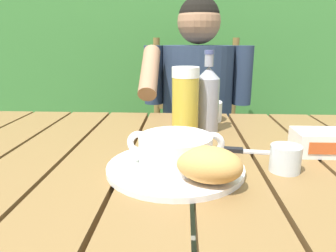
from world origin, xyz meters
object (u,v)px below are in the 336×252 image
at_px(bread_roll, 209,164).
at_px(serving_plate, 175,167).
at_px(chair_near_diner, 195,141).
at_px(beer_bottle, 208,98).
at_px(water_glass_small, 285,158).
at_px(person_eating, 197,111).
at_px(soup_bowl, 175,150).
at_px(table_knife, 242,151).
at_px(butter_tub, 319,142).
at_px(beer_glass, 185,102).
at_px(diner_bowl, 202,111).

bearing_deg(bread_roll, serving_plate, 130.60).
distance_m(chair_near_diner, beer_bottle, 0.76).
bearing_deg(water_glass_small, bread_roll, -153.71).
distance_m(person_eating, serving_plate, 0.79).
bearing_deg(soup_bowl, bread_roll, -49.40).
height_order(beer_bottle, table_knife, beer_bottle).
bearing_deg(person_eating, water_glass_small, -78.70).
xyz_separation_m(soup_bowl, butter_tub, (0.35, 0.12, -0.02)).
bearing_deg(chair_near_diner, beer_bottle, -89.22).
bearing_deg(serving_plate, beer_glass, 85.49).
bearing_deg(person_eating, bread_roll, -90.75).
bearing_deg(beer_glass, chair_near_diner, 85.40).
relative_size(beer_glass, table_knife, 1.22).
bearing_deg(table_knife, butter_tub, 0.72).
xyz_separation_m(bread_roll, beer_bottle, (0.02, 0.38, 0.06)).
bearing_deg(beer_bottle, serving_plate, -105.89).
bearing_deg(chair_near_diner, water_glass_small, -81.17).
bearing_deg(table_knife, beer_glass, 134.79).
bearing_deg(butter_tub, soup_bowl, -160.73).
relative_size(bread_roll, water_glass_small, 2.37).
height_order(water_glass_small, table_knife, water_glass_small).
relative_size(beer_glass, beer_bottle, 0.82).
xyz_separation_m(beer_bottle, diner_bowl, (-0.01, 0.13, -0.07)).
xyz_separation_m(beer_glass, water_glass_small, (0.21, -0.25, -0.07)).
distance_m(beer_glass, water_glass_small, 0.34).
height_order(beer_glass, butter_tub, beer_glass).
distance_m(chair_near_diner, beer_glass, 0.81).
bearing_deg(table_knife, chair_near_diner, 95.45).
relative_size(butter_tub, diner_bowl, 0.87).
distance_m(serving_plate, beer_bottle, 0.34).
bearing_deg(water_glass_small, person_eating, 101.30).
distance_m(person_eating, beer_bottle, 0.49).
relative_size(soup_bowl, table_knife, 1.26).
bearing_deg(beer_glass, beer_bottle, 35.68).
xyz_separation_m(soup_bowl, beer_glass, (0.02, 0.26, 0.05)).
height_order(person_eating, bread_roll, person_eating).
xyz_separation_m(serving_plate, butter_tub, (0.35, 0.12, 0.02)).
relative_size(beer_bottle, water_glass_small, 3.76).
relative_size(bread_roll, butter_tub, 1.26).
bearing_deg(water_glass_small, table_knife, 121.76).
bearing_deg(soup_bowl, chair_near_diner, 85.43).
height_order(water_glass_small, butter_tub, same).
relative_size(water_glass_small, table_knife, 0.40).
bearing_deg(beer_glass, bread_roll, -82.54).
relative_size(soup_bowl, butter_tub, 1.69).
height_order(bread_roll, table_knife, bread_roll).
bearing_deg(person_eating, serving_plate, -95.54).
distance_m(chair_near_diner, butter_tub, 0.95).
height_order(bread_roll, water_glass_small, bread_roll).
xyz_separation_m(person_eating, water_glass_small, (0.15, -0.78, 0.07)).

